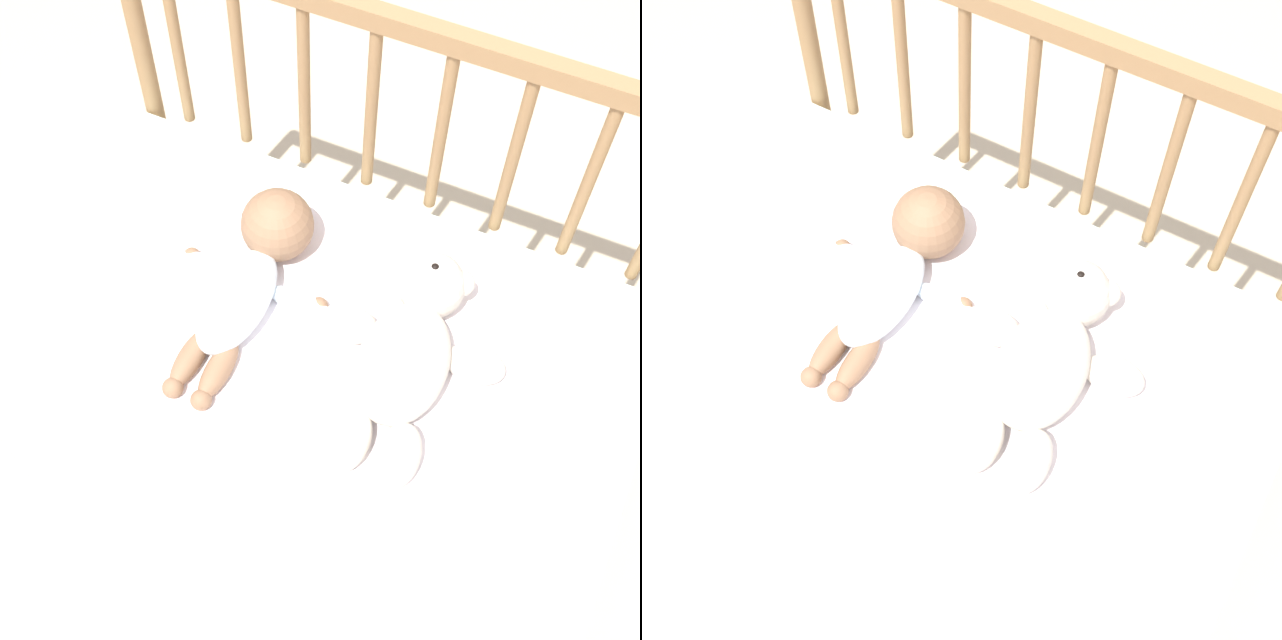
# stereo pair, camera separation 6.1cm
# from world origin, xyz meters

# --- Properties ---
(ground_plane) EXTENTS (12.00, 12.00, 0.00)m
(ground_plane) POSITION_xyz_m (0.00, 0.00, 0.00)
(ground_plane) COLOR #C6B293
(crib_mattress) EXTENTS (1.10, 0.65, 0.52)m
(crib_mattress) POSITION_xyz_m (0.00, 0.00, 0.26)
(crib_mattress) COLOR silver
(crib_mattress) RESTS_ON ground_plane
(crib_rail) EXTENTS (1.10, 0.04, 0.93)m
(crib_rail) POSITION_xyz_m (0.00, 0.35, 0.64)
(crib_rail) COLOR #997047
(crib_rail) RESTS_ON ground_plane
(blanket) EXTENTS (0.82, 0.53, 0.01)m
(blanket) POSITION_xyz_m (-0.00, -0.02, 0.52)
(blanket) COLOR white
(blanket) RESTS_ON crib_mattress
(teddy_bear) EXTENTS (0.33, 0.43, 0.12)m
(teddy_bear) POSITION_xyz_m (0.15, 0.00, 0.57)
(teddy_bear) COLOR silver
(teddy_bear) RESTS_ON crib_mattress
(baby) EXTENTS (0.30, 0.42, 0.13)m
(baby) POSITION_xyz_m (-0.15, 0.04, 0.57)
(baby) COLOR white
(baby) RESTS_ON crib_mattress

